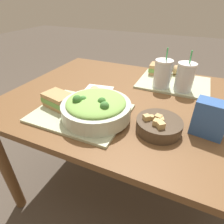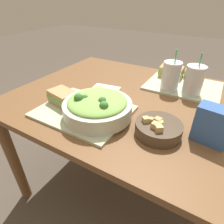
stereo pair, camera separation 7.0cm
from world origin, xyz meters
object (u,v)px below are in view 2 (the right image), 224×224
Objects in this scene: salad_bowl at (97,106)px; sandwich_near at (63,97)px; baguette_near at (104,95)px; napkin_folded at (105,89)px; drink_cup_red at (194,81)px; baguette_far at (192,74)px; sandwich_far at (171,72)px; drink_cup_dark at (171,77)px; chip_bag at (212,125)px; soup_bowl at (158,128)px.

salad_bowl is 1.90× the size of sandwich_near.
napkin_folded is at bearing 59.04° from baguette_near.
sandwich_near is 0.71× the size of drink_cup_red.
salad_bowl is 0.69m from baguette_far.
drink_cup_dark reaches higher than sandwich_far.
sandwich_near is at bearing -106.70° from napkin_folded.
napkin_folded is at bearing -130.48° from sandwich_far.
drink_cup_red is (0.36, 0.29, 0.04)m from baguette_near.
baguette_far is at bearing -1.83° from baguette_near.
chip_bag is 0.83× the size of napkin_folded.
baguette_far is (0.00, 0.62, 0.01)m from soup_bowl.
salad_bowl is 1.74× the size of napkin_folded.
salad_bowl is 1.64× the size of soup_bowl.
baguette_near is 0.52m from sandwich_far.
drink_cup_dark reaches higher than salad_bowl.
drink_cup_red is (0.12, -0.00, -0.00)m from drink_cup_dark.
drink_cup_dark is at bearing 162.93° from baguette_far.
sandwich_near is (-0.46, -0.02, 0.02)m from soup_bowl.
sandwich_far is 0.68× the size of drink_cup_dark.
sandwich_far is 0.60m from chip_bag.
salad_bowl is 0.14m from baguette_near.
baguette_far is at bearing 67.52° from salad_bowl.
sandwich_far is at bearing 101.12° from soup_bowl.
chip_bag is (0.29, -0.53, 0.03)m from sandwich_far.
drink_cup_dark reaches higher than chip_bag.
soup_bowl is (0.26, 0.02, -0.03)m from salad_bowl.
chip_bag reaches higher than soup_bowl.
napkin_folded is at bearing -152.97° from drink_cup_dark.
salad_bowl is 2.46× the size of baguette_near.
chip_bag is at bearing -161.43° from baguette_far.
sandwich_near is 1.98× the size of baguette_far.
baguette_near is at bearing -129.21° from drink_cup_dark.
drink_cup_red is 0.47m from napkin_folded.
baguette_near is 0.38m from drink_cup_dark.
drink_cup_dark is at bearing 58.73° from sandwich_near.
soup_bowl is 0.41m from drink_cup_dark.
sandwich_near is 0.27m from napkin_folded.
sandwich_near is 0.79m from baguette_far.
drink_cup_red is 1.53× the size of chip_bag.
soup_bowl is at bearing -31.30° from napkin_folded.
drink_cup_red reaches higher than sandwich_far.
drink_cup_dark is (0.04, -0.19, 0.04)m from sandwich_far.
soup_bowl is at bearing 5.36° from salad_bowl.
soup_bowl is 0.46m from sandwich_near.
soup_bowl is 0.33m from baguette_near.
salad_bowl is 0.29m from napkin_folded.
sandwich_far is 0.12m from baguette_far.
sandwich_near is at bearing -140.75° from drink_cup_red.
baguette_far is 0.36× the size of drink_cup_red.
chip_bag is at bearing -54.41° from drink_cup_dark.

